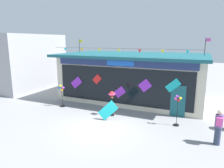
{
  "coord_description": "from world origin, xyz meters",
  "views": [
    {
      "loc": [
        4.92,
        -9.52,
        4.72
      ],
      "look_at": [
        -0.51,
        2.66,
        1.89
      ],
      "focal_mm": 33.09,
      "sensor_mm": 36.0,
      "label": 1
    }
  ],
  "objects_px": {
    "wind_spinner_left": "(112,97)",
    "person_near_camera": "(219,127)",
    "kite_shop_building": "(133,76)",
    "display_kite_on_ground": "(108,110)",
    "wind_spinner_far_left": "(62,93)",
    "wind_spinner_center_left": "(177,106)"
  },
  "relations": [
    {
      "from": "wind_spinner_far_left",
      "to": "display_kite_on_ground",
      "type": "height_order",
      "value": "wind_spinner_far_left"
    },
    {
      "from": "kite_shop_building",
      "to": "display_kite_on_ground",
      "type": "distance_m",
      "value": 5.45
    },
    {
      "from": "display_kite_on_ground",
      "to": "wind_spinner_left",
      "type": "bearing_deg",
      "value": 97.28
    },
    {
      "from": "wind_spinner_center_left",
      "to": "person_near_camera",
      "type": "xyz_separation_m",
      "value": [
        1.99,
        -1.48,
        -0.3
      ]
    },
    {
      "from": "wind_spinner_center_left",
      "to": "person_near_camera",
      "type": "bearing_deg",
      "value": -36.71
    },
    {
      "from": "kite_shop_building",
      "to": "display_kite_on_ground",
      "type": "bearing_deg",
      "value": -88.09
    },
    {
      "from": "wind_spinner_center_left",
      "to": "display_kite_on_ground",
      "type": "height_order",
      "value": "wind_spinner_center_left"
    },
    {
      "from": "person_near_camera",
      "to": "wind_spinner_left",
      "type": "bearing_deg",
      "value": -13.58
    },
    {
      "from": "wind_spinner_left",
      "to": "person_near_camera",
      "type": "height_order",
      "value": "person_near_camera"
    },
    {
      "from": "kite_shop_building",
      "to": "wind_spinner_center_left",
      "type": "height_order",
      "value": "kite_shop_building"
    },
    {
      "from": "wind_spinner_far_left",
      "to": "display_kite_on_ground",
      "type": "distance_m",
      "value": 4.28
    },
    {
      "from": "kite_shop_building",
      "to": "display_kite_on_ground",
      "type": "relative_size",
      "value": 9.85
    },
    {
      "from": "wind_spinner_far_left",
      "to": "wind_spinner_left",
      "type": "bearing_deg",
      "value": -2.61
    },
    {
      "from": "person_near_camera",
      "to": "display_kite_on_ground",
      "type": "bearing_deg",
      "value": -6.12
    },
    {
      "from": "wind_spinner_center_left",
      "to": "wind_spinner_far_left",
      "type": "bearing_deg",
      "value": 178.72
    },
    {
      "from": "person_near_camera",
      "to": "display_kite_on_ground",
      "type": "distance_m",
      "value": 5.89
    },
    {
      "from": "wind_spinner_far_left",
      "to": "person_near_camera",
      "type": "distance_m",
      "value": 10.12
    },
    {
      "from": "display_kite_on_ground",
      "to": "wind_spinner_center_left",
      "type": "bearing_deg",
      "value": 11.95
    },
    {
      "from": "wind_spinner_center_left",
      "to": "wind_spinner_left",
      "type": "bearing_deg",
      "value": -179.93
    },
    {
      "from": "person_near_camera",
      "to": "wind_spinner_center_left",
      "type": "bearing_deg",
      "value": -36.36
    },
    {
      "from": "wind_spinner_far_left",
      "to": "display_kite_on_ground",
      "type": "xyz_separation_m",
      "value": [
        4.14,
        -1.0,
        -0.42
      ]
    },
    {
      "from": "kite_shop_building",
      "to": "display_kite_on_ground",
      "type": "xyz_separation_m",
      "value": [
        0.18,
        -5.3,
        -1.24
      ]
    }
  ]
}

